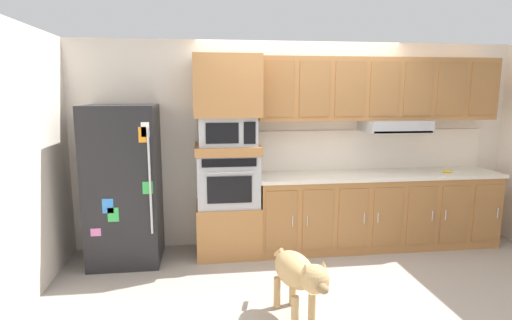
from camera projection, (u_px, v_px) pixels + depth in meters
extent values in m
plane|color=#9E9389|center=(320.00, 275.00, 4.26)|extent=(9.60, 9.60, 0.00)
cube|color=silver|center=(298.00, 144.00, 5.14)|extent=(6.20, 0.12, 2.50)
cube|color=silver|center=(25.00, 164.00, 3.70)|extent=(0.12, 7.10, 2.50)
cube|color=black|center=(124.00, 185.00, 4.52)|extent=(0.76, 0.70, 1.76)
cylinder|color=silver|center=(150.00, 182.00, 4.18)|extent=(0.02, 0.02, 1.10)
cube|color=orange|center=(142.00, 135.00, 4.11)|extent=(0.08, 0.01, 0.16)
cube|color=white|center=(145.00, 130.00, 4.10)|extent=(0.08, 0.01, 0.15)
cube|color=green|center=(113.00, 215.00, 4.20)|extent=(0.11, 0.01, 0.15)
cube|color=green|center=(148.00, 188.00, 4.20)|extent=(0.10, 0.01, 0.13)
cube|color=pink|center=(96.00, 232.00, 4.21)|extent=(0.10, 0.01, 0.08)
cube|color=#337FDB|center=(108.00, 206.00, 4.18)|extent=(0.11, 0.01, 0.15)
cube|color=#A8703D|center=(228.00, 228.00, 4.83)|extent=(0.74, 0.62, 0.60)
cube|color=#A8AAAF|center=(228.00, 179.00, 4.73)|extent=(0.70, 0.58, 0.60)
cube|color=black|center=(230.00, 190.00, 4.45)|extent=(0.49, 0.01, 0.30)
cube|color=black|center=(229.00, 163.00, 4.40)|extent=(0.59, 0.01, 0.09)
cylinder|color=#A8AAAF|center=(230.00, 173.00, 4.39)|extent=(0.56, 0.02, 0.02)
cube|color=#A8703D|center=(228.00, 149.00, 4.67)|extent=(0.74, 0.62, 0.10)
cube|color=#A8AAAF|center=(227.00, 131.00, 4.64)|extent=(0.64, 0.53, 0.32)
cube|color=black|center=(222.00, 133.00, 4.36)|extent=(0.35, 0.01, 0.22)
cube|color=black|center=(250.00, 133.00, 4.40)|extent=(0.13, 0.01, 0.24)
cube|color=#A8703D|center=(227.00, 86.00, 4.55)|extent=(0.74, 0.62, 0.68)
cube|color=#A8703D|center=(377.00, 211.00, 5.04)|extent=(2.94, 0.60, 0.88)
cube|color=#9A6738|center=(282.00, 221.00, 4.58)|extent=(0.35, 0.01, 0.70)
cylinder|color=#BCBCC1|center=(293.00, 221.00, 4.58)|extent=(0.01, 0.01, 0.12)
cube|color=#9A6738|center=(318.00, 220.00, 4.63)|extent=(0.35, 0.01, 0.70)
cylinder|color=#BCBCC1|center=(307.00, 221.00, 4.60)|extent=(0.01, 0.01, 0.12)
cube|color=#9A6738|center=(353.00, 219.00, 4.69)|extent=(0.35, 0.01, 0.70)
cylinder|color=#BCBCC1|center=(364.00, 218.00, 4.69)|extent=(0.01, 0.01, 0.12)
cube|color=#9A6738|center=(388.00, 217.00, 4.74)|extent=(0.35, 0.01, 0.70)
cylinder|color=#BCBCC1|center=(378.00, 218.00, 4.71)|extent=(0.01, 0.01, 0.12)
cube|color=#9A6738|center=(422.00, 216.00, 4.79)|extent=(0.35, 0.01, 0.70)
cylinder|color=#BCBCC1|center=(432.00, 216.00, 4.79)|extent=(0.01, 0.01, 0.12)
cube|color=#9A6738|center=(455.00, 214.00, 4.85)|extent=(0.35, 0.01, 0.70)
cylinder|color=#BCBCC1|center=(446.00, 215.00, 4.82)|extent=(0.01, 0.01, 0.12)
cube|color=#9A6738|center=(487.00, 213.00, 4.90)|extent=(0.35, 0.01, 0.70)
cylinder|color=#BCBCC1|center=(498.00, 213.00, 4.90)|extent=(0.01, 0.01, 0.12)
cube|color=silver|center=(379.00, 175.00, 4.96)|extent=(2.98, 0.64, 0.04)
cube|color=white|center=(370.00, 149.00, 5.20)|extent=(2.98, 0.02, 0.50)
cube|color=#A8703D|center=(378.00, 89.00, 4.92)|extent=(2.94, 0.34, 0.74)
cube|color=#A8AAAF|center=(395.00, 126.00, 4.95)|extent=(0.76, 0.48, 0.14)
cube|color=black|center=(403.00, 132.00, 4.74)|extent=(0.72, 0.04, 0.02)
cube|color=#9A6738|center=(278.00, 89.00, 4.59)|extent=(0.35, 0.01, 0.63)
cube|color=#9A6738|center=(315.00, 89.00, 4.64)|extent=(0.35, 0.01, 0.63)
cube|color=#9A6738|center=(350.00, 89.00, 4.70)|extent=(0.35, 0.01, 0.63)
cube|color=#9A6738|center=(385.00, 89.00, 4.75)|extent=(0.35, 0.01, 0.63)
cube|color=#9A6738|center=(419.00, 89.00, 4.80)|extent=(0.35, 0.01, 0.63)
cube|color=#9A6738|center=(452.00, 89.00, 4.86)|extent=(0.35, 0.01, 0.63)
cube|color=#9A6738|center=(484.00, 89.00, 4.91)|extent=(0.35, 0.01, 0.63)
cylinder|color=yellow|center=(447.00, 171.00, 4.99)|extent=(0.10, 0.08, 0.03)
cylinder|color=silver|center=(447.00, 170.00, 5.09)|extent=(0.11, 0.07, 0.01)
ellipsoid|color=tan|center=(294.00, 270.00, 3.42)|extent=(0.39, 0.57, 0.28)
sphere|color=tan|center=(315.00, 279.00, 3.08)|extent=(0.22, 0.22, 0.22)
ellipsoid|color=olive|center=(322.00, 288.00, 2.98)|extent=(0.11, 0.14, 0.08)
cone|color=tan|center=(323.00, 265.00, 3.10)|extent=(0.06, 0.06, 0.07)
cone|color=tan|center=(305.00, 268.00, 3.05)|extent=(0.06, 0.06, 0.07)
cylinder|color=tan|center=(279.00, 252.00, 3.72)|extent=(0.07, 0.16, 0.13)
cylinder|color=tan|center=(312.00, 309.00, 3.33)|extent=(0.06, 0.06, 0.28)
cylinder|color=tan|center=(295.00, 313.00, 3.28)|extent=(0.06, 0.06, 0.28)
cylinder|color=tan|center=(293.00, 290.00, 3.66)|extent=(0.06, 0.06, 0.28)
cylinder|color=tan|center=(277.00, 292.00, 3.61)|extent=(0.06, 0.06, 0.28)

